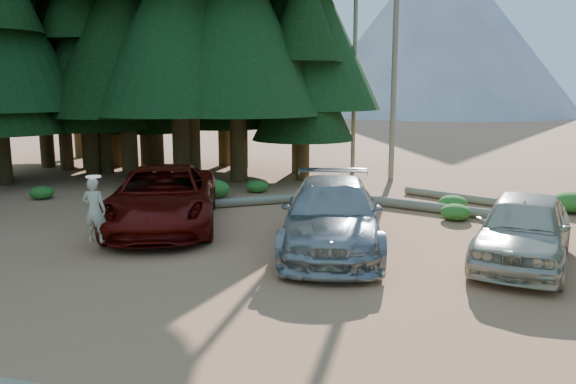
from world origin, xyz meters
name	(u,v)px	position (x,y,z in m)	size (l,w,h in m)	color
ground	(275,285)	(0.00, 0.00, 0.00)	(160.00, 160.00, 0.00)	#A96E47
forest_belt_north	(374,178)	(0.00, 15.00, 0.00)	(36.00, 7.00, 22.00)	black
snag_front	(395,43)	(0.80, 14.50, 6.00)	(0.24, 0.24, 12.00)	gray
snag_back	(355,68)	(-1.20, 16.00, 5.00)	(0.20, 0.20, 10.00)	gray
mountain_peak	(422,36)	(-2.59, 88.23, 12.71)	(48.00, 50.00, 28.00)	gray
red_pickup	(163,197)	(-4.70, 3.86, 0.90)	(2.97, 6.44, 1.79)	#610B08
silver_minivan_center	(332,215)	(0.55, 3.00, 0.87)	(2.45, 6.02, 1.75)	#979A9E
silver_minivan_right	(523,229)	(5.09, 3.06, 0.83)	(1.96, 4.88, 1.66)	beige
frisbee_player	(94,210)	(-4.91, 0.84, 1.13)	(0.64, 0.47, 1.64)	beige
log_left	(240,202)	(-3.61, 7.27, 0.15)	(0.30, 0.30, 4.25)	gray
log_mid	(448,196)	(3.35, 10.50, 0.15)	(0.29, 0.29, 3.54)	gray
log_right	(429,207)	(2.74, 8.19, 0.17)	(0.33, 0.33, 5.22)	gray
shrub_far_left	(212,189)	(-5.13, 8.32, 0.36)	(1.30, 1.30, 0.71)	#28661E
shrub_left	(198,191)	(-5.75, 8.43, 0.25)	(0.90, 0.90, 0.49)	#28661E
shrub_center_left	(257,186)	(-3.94, 9.99, 0.25)	(0.89, 0.89, 0.49)	#28661E
shrub_center_right	(453,203)	(3.51, 8.68, 0.26)	(0.94, 0.94, 0.51)	#28661E
shrub_right	(456,212)	(3.59, 7.23, 0.25)	(0.92, 0.92, 0.51)	#28661E
shrub_far_right	(571,202)	(7.27, 9.47, 0.35)	(1.26, 1.26, 0.70)	#28661E
shrub_edge_west	(42,193)	(-11.19, 6.45, 0.24)	(0.87, 0.87, 0.48)	#28661E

